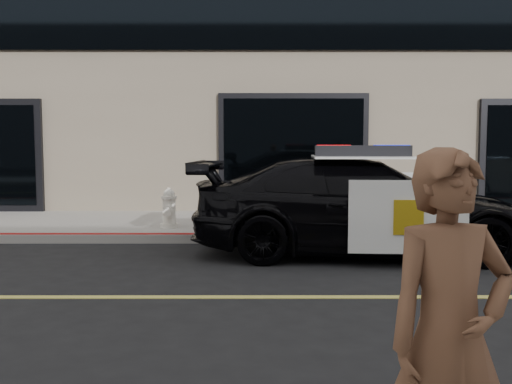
{
  "coord_description": "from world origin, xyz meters",
  "views": [
    {
      "loc": [
        -1.88,
        -6.25,
        1.71
      ],
      "look_at": [
        -1.87,
        2.2,
        1.0
      ],
      "focal_mm": 40.0,
      "sensor_mm": 36.0,
      "label": 1
    }
  ],
  "objects": [
    {
      "name": "pedestrian_a",
      "position": [
        -1.09,
        -4.0,
        0.92
      ],
      "size": [
        0.73,
        0.62,
        1.55
      ],
      "primitive_type": "imported",
      "rotation": [
        0.0,
        0.0,
        0.23
      ],
      "color": "brown",
      "rests_on": "sidewalk_s"
    },
    {
      "name": "ground",
      "position": [
        0.0,
        0.0,
        0.0
      ],
      "size": [
        120.0,
        120.0,
        0.0
      ],
      "primitive_type": "plane",
      "color": "black",
      "rests_on": "ground"
    },
    {
      "name": "fire_hydrant",
      "position": [
        -3.5,
        4.35,
        0.5
      ],
      "size": [
        0.34,
        0.47,
        0.75
      ],
      "color": "white",
      "rests_on": "sidewalk_n"
    },
    {
      "name": "police_car",
      "position": [
        -0.24,
        2.49,
        0.76
      ],
      "size": [
        2.81,
        5.47,
        1.7
      ],
      "color": "black",
      "rests_on": "ground"
    },
    {
      "name": "sidewalk_n",
      "position": [
        0.0,
        5.25,
        0.07
      ],
      "size": [
        60.0,
        3.5,
        0.15
      ],
      "primitive_type": "cube",
      "color": "gray",
      "rests_on": "ground"
    }
  ]
}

